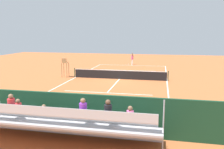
{
  "coord_description": "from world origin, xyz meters",
  "views": [
    {
      "loc": [
        -4.31,
        24.81,
        4.99
      ],
      "look_at": [
        0.0,
        4.0,
        1.2
      ],
      "focal_mm": 38.1,
      "sensor_mm": 36.0,
      "label": 1
    }
  ],
  "objects_px": {
    "courtside_bench": "(131,120)",
    "tennis_ball_near": "(145,68)",
    "tennis_net": "(120,74)",
    "tennis_player": "(132,58)",
    "tennis_racket": "(128,64)",
    "umpire_chair": "(65,66)",
    "bleacher_stand": "(59,123)",
    "equipment_bag": "(96,125)"
  },
  "relations": [
    {
      "from": "courtside_bench",
      "to": "tennis_net",
      "type": "bearing_deg",
      "value": -77.54
    },
    {
      "from": "tennis_net",
      "to": "bleacher_stand",
      "type": "distance_m",
      "value": 15.41
    },
    {
      "from": "tennis_player",
      "to": "tennis_ball_near",
      "type": "xyz_separation_m",
      "value": [
        -2.14,
        3.27,
        -0.98
      ]
    },
    {
      "from": "umpire_chair",
      "to": "tennis_ball_near",
      "type": "height_order",
      "value": "umpire_chair"
    },
    {
      "from": "bleacher_stand",
      "to": "tennis_player",
      "type": "relative_size",
      "value": 4.7
    },
    {
      "from": "tennis_racket",
      "to": "tennis_ball_near",
      "type": "relative_size",
      "value": 8.83
    },
    {
      "from": "courtside_bench",
      "to": "tennis_ball_near",
      "type": "relative_size",
      "value": 27.27
    },
    {
      "from": "umpire_chair",
      "to": "tennis_ball_near",
      "type": "distance_m",
      "value": 11.83
    },
    {
      "from": "tennis_net",
      "to": "tennis_racket",
      "type": "distance_m",
      "value": 11.98
    },
    {
      "from": "bleacher_stand",
      "to": "equipment_bag",
      "type": "bearing_deg",
      "value": -120.21
    },
    {
      "from": "tennis_ball_near",
      "to": "bleacher_stand",
      "type": "bearing_deg",
      "value": 84.69
    },
    {
      "from": "umpire_chair",
      "to": "tennis_player",
      "type": "distance_m",
      "value": 13.13
    },
    {
      "from": "tennis_player",
      "to": "bleacher_stand",
      "type": "bearing_deg",
      "value": 89.88
    },
    {
      "from": "tennis_racket",
      "to": "tennis_ball_near",
      "type": "xyz_separation_m",
      "value": [
        -2.82,
        3.73,
        0.02
      ]
    },
    {
      "from": "umpire_chair",
      "to": "tennis_ball_near",
      "type": "bearing_deg",
      "value": -135.0
    },
    {
      "from": "umpire_chair",
      "to": "tennis_ball_near",
      "type": "xyz_separation_m",
      "value": [
        -8.32,
        -8.32,
        -1.28
      ]
    },
    {
      "from": "tennis_racket",
      "to": "tennis_ball_near",
      "type": "height_order",
      "value": "tennis_ball_near"
    },
    {
      "from": "tennis_net",
      "to": "tennis_player",
      "type": "relative_size",
      "value": 5.35
    },
    {
      "from": "courtside_bench",
      "to": "equipment_bag",
      "type": "height_order",
      "value": "courtside_bench"
    },
    {
      "from": "umpire_chair",
      "to": "equipment_bag",
      "type": "relative_size",
      "value": 2.38
    },
    {
      "from": "tennis_player",
      "to": "tennis_net",
      "type": "bearing_deg",
      "value": 90.11
    },
    {
      "from": "tennis_net",
      "to": "tennis_player",
      "type": "bearing_deg",
      "value": -89.89
    },
    {
      "from": "umpire_chair",
      "to": "tennis_player",
      "type": "relative_size",
      "value": 1.11
    },
    {
      "from": "bleacher_stand",
      "to": "tennis_racket",
      "type": "bearing_deg",
      "value": -88.69
    },
    {
      "from": "tennis_net",
      "to": "umpire_chair",
      "type": "height_order",
      "value": "umpire_chair"
    },
    {
      "from": "tennis_net",
      "to": "umpire_chair",
      "type": "bearing_deg",
      "value": 0.84
    },
    {
      "from": "tennis_net",
      "to": "equipment_bag",
      "type": "bearing_deg",
      "value": 94.64
    },
    {
      "from": "bleacher_stand",
      "to": "equipment_bag",
      "type": "distance_m",
      "value": 2.45
    },
    {
      "from": "tennis_net",
      "to": "courtside_bench",
      "type": "distance_m",
      "value": 13.59
    },
    {
      "from": "umpire_chair",
      "to": "tennis_racket",
      "type": "relative_size",
      "value": 3.67
    },
    {
      "from": "bleacher_stand",
      "to": "courtside_bench",
      "type": "xyz_separation_m",
      "value": [
        -3.01,
        -2.13,
        -0.42
      ]
    },
    {
      "from": "tennis_net",
      "to": "courtside_bench",
      "type": "xyz_separation_m",
      "value": [
        -2.93,
        13.27,
        0.06
      ]
    },
    {
      "from": "equipment_bag",
      "to": "tennis_player",
      "type": "distance_m",
      "value": 24.93
    },
    {
      "from": "bleacher_stand",
      "to": "equipment_bag",
      "type": "xyz_separation_m",
      "value": [
        -1.17,
        -2.0,
        -0.8
      ]
    },
    {
      "from": "bleacher_stand",
      "to": "tennis_ball_near",
      "type": "height_order",
      "value": "bleacher_stand"
    },
    {
      "from": "courtside_bench",
      "to": "equipment_bag",
      "type": "relative_size",
      "value": 2.0
    },
    {
      "from": "tennis_net",
      "to": "tennis_ball_near",
      "type": "xyz_separation_m",
      "value": [
        -2.12,
        -8.23,
        -0.47
      ]
    },
    {
      "from": "tennis_racket",
      "to": "umpire_chair",
      "type": "bearing_deg",
      "value": 65.47
    },
    {
      "from": "tennis_net",
      "to": "tennis_racket",
      "type": "bearing_deg",
      "value": -86.64
    },
    {
      "from": "tennis_ball_near",
      "to": "tennis_net",
      "type": "bearing_deg",
      "value": 75.56
    },
    {
      "from": "bleacher_stand",
      "to": "courtside_bench",
      "type": "distance_m",
      "value": 3.71
    },
    {
      "from": "bleacher_stand",
      "to": "umpire_chair",
      "type": "bearing_deg",
      "value": -68.21
    }
  ]
}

